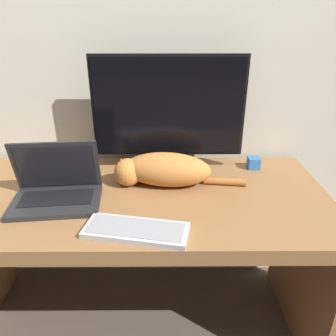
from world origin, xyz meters
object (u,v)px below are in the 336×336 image
at_px(laptop, 56,190).
at_px(cat, 162,169).
at_px(external_keyboard, 136,230).
at_px(monitor, 169,115).

xyz_separation_m(laptop, cat, (0.41, 0.13, 0.03)).
bearing_deg(laptop, external_keyboard, -38.66).
relative_size(laptop, external_keyboard, 0.96).
height_order(monitor, laptop, monitor).
distance_m(laptop, external_keyboard, 0.39).
bearing_deg(cat, laptop, -154.92).
bearing_deg(monitor, cat, -99.66).
bearing_deg(external_keyboard, monitor, 88.28).
height_order(monitor, external_keyboard, monitor).
height_order(monitor, cat, monitor).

